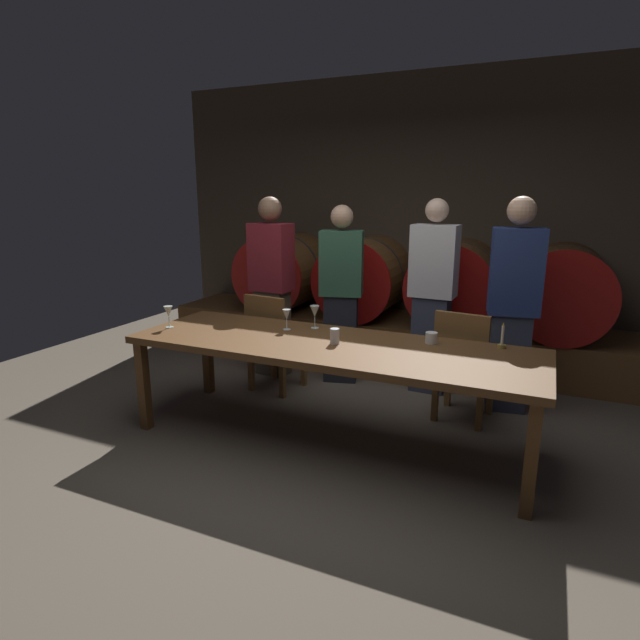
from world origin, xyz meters
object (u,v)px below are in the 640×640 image
wine_barrel_far_right (563,291)px  chair_left (272,338)px  dining_table (330,351)px  guest_center_left (341,294)px  guest_far_left (272,286)px  chair_right (463,361)px  wine_glass_center (287,316)px  wine_barrel_center_left (365,277)px  guest_center_right (432,296)px  candle_center (502,341)px  wine_barrel_far_left (285,272)px  guest_far_right (513,304)px  wine_barrel_center_right (456,284)px  wine_glass_right (315,312)px  cup_right (431,338)px  wine_glass_left (168,312)px  cup_left (335,336)px

wine_barrel_far_right → chair_left: bearing=-148.8°
dining_table → guest_center_left: 1.24m
guest_far_left → chair_right: bearing=172.9°
wine_glass_center → chair_left: bearing=130.1°
wine_barrel_center_left → chair_left: wine_barrel_center_left is taller
guest_center_right → candle_center: size_ratio=9.54×
chair_left → guest_far_left: (-0.22, 0.40, 0.39)m
wine_barrel_far_left → guest_center_right: bearing=-23.6°
guest_far_right → wine_glass_center: 1.78m
wine_barrel_far_left → wine_barrel_center_right: bearing=0.0°
dining_table → guest_center_left: size_ratio=1.74×
wine_barrel_center_right → guest_center_left: 1.25m
chair_left → wine_glass_center: bearing=136.6°
guest_center_right → wine_glass_center: (-0.87, -1.05, -0.03)m
wine_glass_right → dining_table: bearing=-50.2°
guest_center_left → cup_right: bearing=124.0°
wine_barrel_center_left → cup_right: bearing=-58.2°
wine_glass_center → cup_right: bearing=4.5°
wine_glass_right → wine_barrel_far_left: bearing=124.0°
chair_left → guest_far_right: 2.01m
wine_barrel_far_right → guest_far_left: 2.71m
chair_right → wine_barrel_center_left: bearing=-40.2°
wine_barrel_far_right → wine_barrel_far_left: bearing=180.0°
dining_table → wine_glass_left: (-1.29, -0.12, 0.18)m
guest_far_left → wine_glass_left: bearing=82.8°
wine_barrel_far_left → cup_right: 2.73m
guest_far_left → cup_right: (1.69, -0.79, -0.11)m
wine_glass_left → cup_left: 1.33m
guest_center_left → wine_glass_right: guest_center_left is taller
wine_barrel_center_right → dining_table: (-0.50, -2.05, -0.18)m
wine_barrel_center_left → chair_left: 1.48m
dining_table → guest_center_right: 1.33m
wine_barrel_center_left → wine_glass_right: (0.21, -1.74, 0.01)m
chair_left → chair_right: same height
wine_barrel_center_right → guest_far_left: (-1.55, -0.99, 0.03)m
guest_far_right → chair_left: bearing=2.5°
candle_center → guest_center_right: bearing=126.4°
chair_left → cup_left: (0.87, -0.66, 0.29)m
wine_barrel_center_right → wine_barrel_far_right: same height
cup_left → wine_glass_right: bearing=133.0°
chair_left → guest_far_right: (1.93, 0.43, 0.39)m
wine_glass_center → candle_center: bearing=6.0°
wine_barrel_far_left → dining_table: wine_barrel_far_left is taller
chair_left → guest_far_left: bearing=-54.7°
guest_far_left → wine_barrel_far_left: bearing=-65.0°
dining_table → guest_far_right: bearing=44.9°
wine_barrel_far_left → guest_center_right: (1.87, -0.81, 0.02)m
wine_barrel_center_right → guest_center_left: guest_center_left is taller
cup_left → guest_far_left: bearing=135.6°
wine_barrel_center_right → wine_barrel_center_left: bearing=180.0°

